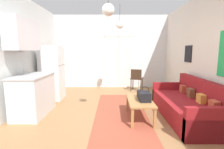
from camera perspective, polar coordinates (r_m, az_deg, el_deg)
name	(u,v)px	position (r m, az deg, el deg)	size (l,w,h in m)	color
ground_plane	(110,128)	(3.40, -0.75, -18.15)	(4.94, 7.53, 0.10)	#996D44
wall_back	(111,52)	(6.56, -0.37, 7.71)	(4.54, 0.13, 2.82)	silver
area_rug	(121,116)	(3.83, 2.98, -14.14)	(1.16, 3.48, 0.01)	#9E4733
couch	(188,106)	(4.03, 24.89, -9.84)	(0.90, 2.11, 0.85)	maroon
coffee_table	(139,102)	(3.64, 9.38, -9.30)	(0.50, 1.04, 0.43)	#A87542
bamboo_vase	(138,93)	(3.78, 8.99, -6.40)	(0.08, 0.08, 0.39)	#2D2D33
handbag	(144,96)	(3.51, 11.00, -7.41)	(0.23, 0.32, 0.31)	black
refrigerator	(52,73)	(5.25, -20.21, 0.54)	(0.61, 0.64, 1.60)	white
kitchen_counter	(30,80)	(4.15, -26.49, -1.61)	(0.63, 1.14, 2.15)	silver
accent_chair	(136,78)	(6.01, 8.38, -1.23)	(0.53, 0.52, 0.81)	#382619
pendant_lamp_near	(108,10)	(3.17, -1.53, 21.53)	(0.22, 0.22, 0.74)	black
pendant_lamp_far	(119,25)	(5.06, 2.53, 16.76)	(0.22, 0.22, 0.72)	black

